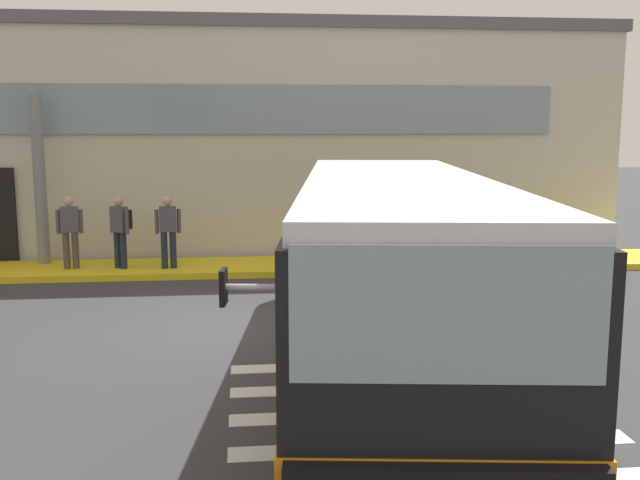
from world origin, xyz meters
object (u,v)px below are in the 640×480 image
(passenger_near_column, at_px, (70,229))
(passenger_at_curb_edge, at_px, (168,228))
(bus_main_foreground, at_px, (395,273))
(passenger_by_doorway, at_px, (121,227))
(entry_support_column, at_px, (40,180))

(passenger_near_column, height_order, passenger_at_curb_edge, same)
(passenger_near_column, relative_size, passenger_at_curb_edge, 1.00)
(bus_main_foreground, bearing_deg, passenger_near_column, 131.10)
(passenger_by_doorway, height_order, passenger_at_curb_edge, same)
(bus_main_foreground, height_order, passenger_at_curb_edge, bus_main_foreground)
(entry_support_column, distance_m, bus_main_foreground, 10.36)
(bus_main_foreground, bearing_deg, entry_support_column, 131.70)
(passenger_at_curb_edge, bearing_deg, bus_main_foreground, -60.43)
(entry_support_column, bearing_deg, passenger_by_doorway, -22.54)
(bus_main_foreground, xyz_separation_m, passenger_at_curb_edge, (-3.85, 6.78, -0.25))
(entry_support_column, height_order, passenger_near_column, entry_support_column)
(passenger_near_column, relative_size, passenger_by_doorway, 1.00)
(bus_main_foreground, bearing_deg, passenger_at_curb_edge, 119.57)
(passenger_near_column, bearing_deg, passenger_at_curb_edge, -4.69)
(bus_main_foreground, relative_size, passenger_near_column, 6.25)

